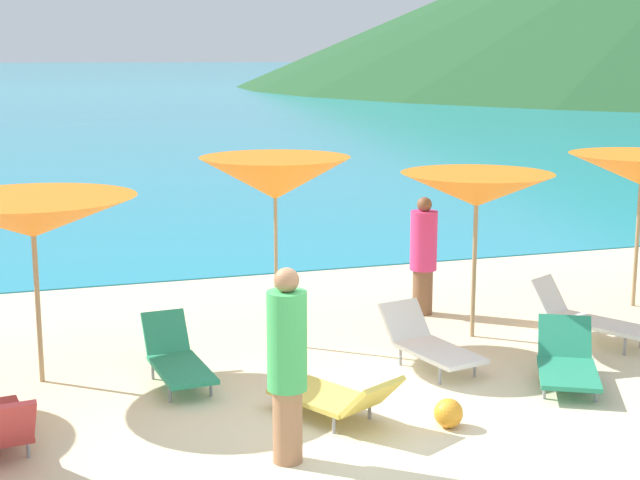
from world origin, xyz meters
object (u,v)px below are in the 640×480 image
at_px(lounge_chair_9, 337,397).
at_px(beachgoer_2, 423,254).
at_px(beachgoer_1, 287,361).
at_px(lounge_chair_4, 567,361).
at_px(beach_ball, 448,413).
at_px(lounge_chair_0, 428,343).
at_px(lounge_chair_6, 177,358).
at_px(umbrella_2, 33,217).
at_px(umbrella_3, 275,178).
at_px(lounge_chair_3, 587,317).
at_px(umbrella_4, 477,190).

bearing_deg(lounge_chair_9, beachgoer_2, -153.85).
bearing_deg(beachgoer_1, lounge_chair_4, -128.23).
height_order(beachgoer_1, beach_ball, beachgoer_1).
height_order(lounge_chair_0, lounge_chair_6, lounge_chair_6).
bearing_deg(lounge_chair_0, beachgoer_2, 55.50).
bearing_deg(lounge_chair_9, umbrella_2, -65.10).
distance_m(umbrella_3, lounge_chair_3, 4.30).
xyz_separation_m(lounge_chair_6, lounge_chair_9, (1.32, -1.57, -0.04)).
xyz_separation_m(lounge_chair_9, beachgoer_1, (-0.73, -0.77, 0.69)).
xyz_separation_m(lounge_chair_4, beach_ball, (-1.77, -0.71, -0.11)).
height_order(beachgoer_2, beach_ball, beachgoer_2).
distance_m(beachgoer_2, beach_ball, 4.14).
relative_size(umbrella_3, beachgoer_1, 1.33).
bearing_deg(lounge_chair_3, lounge_chair_4, -158.93).
height_order(umbrella_4, beachgoer_1, umbrella_4).
height_order(lounge_chair_9, beachgoer_2, beachgoer_2).
relative_size(lounge_chair_0, beach_ball, 5.23).
bearing_deg(beach_ball, lounge_chair_0, 71.72).
bearing_deg(beach_ball, lounge_chair_6, 137.97).
height_order(lounge_chair_4, lounge_chair_9, lounge_chair_4).
relative_size(umbrella_2, lounge_chair_4, 1.64).
bearing_deg(lounge_chair_4, lounge_chair_0, 169.01).
xyz_separation_m(lounge_chair_3, beachgoer_1, (-4.59, -2.28, 0.62)).
bearing_deg(lounge_chair_9, beach_ball, 124.95).
xyz_separation_m(lounge_chair_0, beachgoer_2, (0.87, 2.11, 0.57)).
distance_m(umbrella_4, lounge_chair_4, 2.53).
relative_size(lounge_chair_0, beachgoer_2, 0.91).
height_order(umbrella_2, beachgoer_1, umbrella_2).
bearing_deg(lounge_chair_0, lounge_chair_6, 160.70).
xyz_separation_m(lounge_chair_6, beachgoer_1, (0.59, -2.34, 0.65)).
xyz_separation_m(lounge_chair_9, beachgoer_2, (2.41, 3.32, 0.61)).
distance_m(lounge_chair_3, beachgoer_1, 5.17).
height_order(lounge_chair_0, beachgoer_1, beachgoer_1).
relative_size(umbrella_4, beach_ball, 7.37).
xyz_separation_m(umbrella_2, beachgoer_1, (2.01, -2.85, -0.91)).
relative_size(umbrella_4, beachgoer_2, 1.28).
height_order(lounge_chair_4, lounge_chair_6, lounge_chair_6).
bearing_deg(lounge_chair_6, umbrella_4, 3.05).
distance_m(umbrella_4, lounge_chair_0, 2.13).
xyz_separation_m(lounge_chair_3, lounge_chair_6, (-5.19, 0.05, -0.03)).
bearing_deg(beachgoer_1, beachgoer_2, -91.55).
distance_m(umbrella_2, beachgoer_1, 3.61).
bearing_deg(lounge_chair_3, beachgoer_1, 178.21).
distance_m(umbrella_2, umbrella_3, 2.89).
height_order(umbrella_3, lounge_chair_3, umbrella_3).
bearing_deg(lounge_chair_9, beachgoer_1, 18.67).
xyz_separation_m(umbrella_3, lounge_chair_6, (-1.42, -1.01, -1.81)).
bearing_deg(beachgoer_2, lounge_chair_6, 117.96).
bearing_deg(lounge_chair_6, umbrella_3, 30.44).
relative_size(lounge_chair_0, lounge_chair_6, 1.04).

